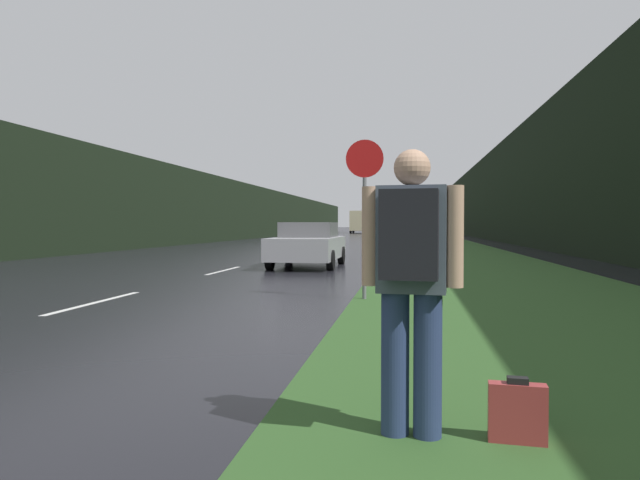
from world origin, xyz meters
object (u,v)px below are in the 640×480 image
at_px(suitcase, 517,414).
at_px(car_passing_near, 308,244).
at_px(hitchhiker_with_backpack, 411,274).
at_px(delivery_truck, 359,222).
at_px(stop_sign, 365,202).

relative_size(suitcase, car_passing_near, 0.10).
bearing_deg(hitchhiker_with_backpack, suitcase, 6.07).
height_order(hitchhiker_with_backpack, car_passing_near, hitchhiker_with_backpack).
distance_m(car_passing_near, delivery_truck, 72.09).
bearing_deg(hitchhiker_with_backpack, stop_sign, 101.73).
xyz_separation_m(stop_sign, delivery_truck, (-6.82, 79.81, 0.05)).
bearing_deg(suitcase, delivery_truck, 100.38).
bearing_deg(stop_sign, car_passing_near, 107.06).
relative_size(hitchhiker_with_backpack, car_passing_near, 0.41).
distance_m(suitcase, car_passing_near, 15.03).
distance_m(stop_sign, suitcase, 6.99).
height_order(stop_sign, hitchhiker_with_backpack, stop_sign).
bearing_deg(delivery_truck, suitcase, -84.54).
distance_m(suitcase, delivery_truck, 86.88).
relative_size(hitchhiker_with_backpack, suitcase, 4.33).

